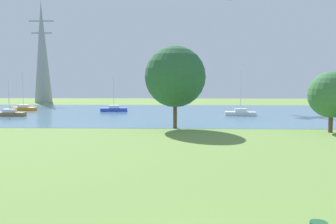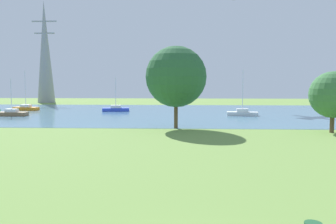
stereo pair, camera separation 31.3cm
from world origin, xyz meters
TOP-DOWN VIEW (x-y plane):
  - ground_plane at (0.00, 22.00)m, footprint 160.00×160.00m
  - water_surface at (0.00, 50.00)m, footprint 140.00×40.00m
  - sailboat_brown at (-27.16, 43.58)m, footprint 4.81×1.55m
  - sailboat_white at (9.12, 45.48)m, footprint 4.94×2.03m
  - sailboat_blue at (-12.46, 52.65)m, footprint 4.97×2.19m
  - sailboat_orange at (-29.81, 54.07)m, footprint 4.99×2.32m
  - tree_mid_shore at (-1.05, 30.42)m, footprint 6.97×6.97m
  - tree_east_far at (15.44, 27.72)m, footprint 4.89×4.89m
  - electricity_pylon at (-35.85, 78.63)m, footprint 6.40×4.40m

SIDE VIEW (x-z plane):
  - ground_plane at x=0.00m, z-range 0.00..0.00m
  - water_surface at x=0.00m, z-range 0.00..0.02m
  - sailboat_brown at x=-27.16m, z-range -2.51..3.42m
  - sailboat_blue at x=-12.46m, z-range -2.63..3.53m
  - sailboat_white at x=9.12m, z-range -3.14..4.07m
  - sailboat_orange at x=-29.81m, z-range -3.22..4.16m
  - tree_east_far at x=15.44m, z-range 0.77..7.23m
  - tree_mid_shore at x=-1.05m, z-range 1.21..10.63m
  - electricity_pylon at x=-35.85m, z-range 0.01..26.01m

